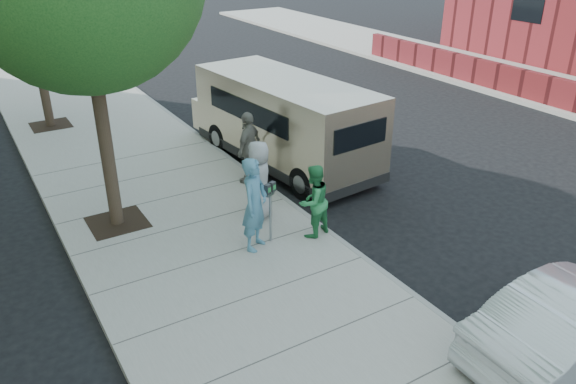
# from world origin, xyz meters

# --- Properties ---
(ground) EXTENTS (120.00, 120.00, 0.00)m
(ground) POSITION_xyz_m (0.00, 0.00, 0.00)
(ground) COLOR black
(ground) RESTS_ON ground
(sidewalk) EXTENTS (5.00, 60.00, 0.15)m
(sidewalk) POSITION_xyz_m (-1.00, 0.00, 0.07)
(sidewalk) COLOR gray
(sidewalk) RESTS_ON ground
(curb_face) EXTENTS (0.12, 60.00, 0.16)m
(curb_face) POSITION_xyz_m (1.44, 0.00, 0.07)
(curb_face) COLOR gray
(curb_face) RESTS_ON ground
(parking_meter) EXTENTS (0.28, 0.19, 1.30)m
(parking_meter) POSITION_xyz_m (0.19, -0.02, 1.09)
(parking_meter) COLOR gray
(parking_meter) RESTS_ON sidewalk
(van) EXTENTS (2.71, 6.55, 2.37)m
(van) POSITION_xyz_m (2.72, 3.76, 1.25)
(van) COLOR beige
(van) RESTS_ON ground
(person_officer) EXTENTS (0.84, 0.79, 1.93)m
(person_officer) POSITION_xyz_m (-0.19, -0.07, 1.11)
(person_officer) COLOR teal
(person_officer) RESTS_ON sidewalk
(person_green_shirt) EXTENTS (0.88, 0.76, 1.57)m
(person_green_shirt) POSITION_xyz_m (1.07, -0.26, 0.93)
(person_green_shirt) COLOR #2B8648
(person_green_shirt) RESTS_ON sidewalk
(person_gray_shirt) EXTENTS (1.00, 1.01, 1.76)m
(person_gray_shirt) POSITION_xyz_m (0.52, 1.06, 1.03)
(person_gray_shirt) COLOR #99999B
(person_gray_shirt) RESTS_ON sidewalk
(person_striped_polo) EXTENTS (1.13, 0.99, 1.82)m
(person_striped_polo) POSITION_xyz_m (1.20, 2.81, 1.06)
(person_striped_polo) COLOR gray
(person_striped_polo) RESTS_ON sidewalk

